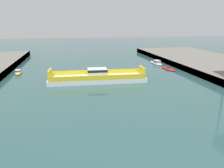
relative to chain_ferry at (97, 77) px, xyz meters
name	(u,v)px	position (x,y,z in m)	size (l,w,h in m)	color
chain_ferry	(97,77)	(0.00, 0.00, 0.00)	(23.86, 7.73, 3.30)	silver
moored_boat_near_right	(156,62)	(23.67, 19.09, -0.53)	(2.74, 8.36, 1.25)	white
moored_boat_mid_left	(168,69)	(23.56, 9.56, -0.80)	(2.75, 7.76, 0.88)	red
moored_boat_far_right	(18,72)	(-20.88, 12.66, -0.55)	(2.52, 6.03, 1.21)	yellow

